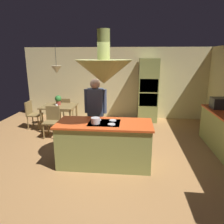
{
  "coord_description": "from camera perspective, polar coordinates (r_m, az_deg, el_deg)",
  "views": [
    {
      "loc": [
        0.55,
        -4.27,
        2.26
      ],
      "look_at": [
        0.1,
        0.4,
        1.0
      ],
      "focal_mm": 33.76,
      "sensor_mm": 36.0,
      "label": 1
    }
  ],
  "objects": [
    {
      "name": "ground",
      "position": [
        4.86,
        -1.67,
        -12.68
      ],
      "size": [
        8.16,
        8.16,
        0.0
      ],
      "primitive_type": "plane",
      "color": "#9E7042"
    },
    {
      "name": "wall_back",
      "position": [
        7.8,
        1.44,
        7.78
      ],
      "size": [
        6.8,
        0.1,
        2.55
      ],
      "primitive_type": "cube",
      "color": "beige",
      "rests_on": "ground"
    },
    {
      "name": "kitchen_island",
      "position": [
        4.48,
        -2.04,
        -8.54
      ],
      "size": [
        1.96,
        0.85,
        0.95
      ],
      "color": "#8C934C",
      "rests_on": "ground"
    },
    {
      "name": "oven_tower",
      "position": [
        7.42,
        9.74,
        5.74
      ],
      "size": [
        0.66,
        0.62,
        2.18
      ],
      "color": "#8C934C",
      "rests_on": "ground"
    },
    {
      "name": "dining_table",
      "position": [
        6.76,
        -14.11,
        0.81
      ],
      "size": [
        1.03,
        0.83,
        0.76
      ],
      "color": "brown",
      "rests_on": "ground"
    },
    {
      "name": "person_at_island",
      "position": [
        4.99,
        -4.45,
        0.49
      ],
      "size": [
        0.53,
        0.23,
        1.75
      ],
      "color": "tan",
      "rests_on": "ground"
    },
    {
      "name": "range_hood",
      "position": [
        4.11,
        -2.23,
        11.2
      ],
      "size": [
        1.1,
        1.1,
        1.0
      ],
      "color": "#8C934C"
    },
    {
      "name": "pendant_light_over_table",
      "position": [
        6.58,
        -14.79,
        11.08
      ],
      "size": [
        0.32,
        0.32,
        0.82
      ],
      "color": "beige"
    },
    {
      "name": "chair_facing_island",
      "position": [
        6.22,
        -15.94,
        -1.95
      ],
      "size": [
        0.4,
        0.4,
        0.87
      ],
      "color": "brown",
      "rests_on": "ground"
    },
    {
      "name": "chair_by_back_wall",
      "position": [
        7.38,
        -12.42,
        0.91
      ],
      "size": [
        0.4,
        0.4,
        0.87
      ],
      "rotation": [
        0.0,
        0.0,
        3.14
      ],
      "color": "brown",
      "rests_on": "ground"
    },
    {
      "name": "chair_at_corner",
      "position": [
        7.14,
        -20.8,
        -0.2
      ],
      "size": [
        0.4,
        0.4,
        0.87
      ],
      "rotation": [
        0.0,
        0.0,
        1.57
      ],
      "color": "brown",
      "rests_on": "ground"
    },
    {
      "name": "potted_plant_on_table",
      "position": [
        6.8,
        -14.37,
        3.27
      ],
      "size": [
        0.2,
        0.2,
        0.3
      ],
      "color": "#99382D",
      "rests_on": "dining_table"
    },
    {
      "name": "cup_on_table",
      "position": [
        6.53,
        -14.79,
        1.67
      ],
      "size": [
        0.07,
        0.07,
        0.09
      ],
      "primitive_type": "cylinder",
      "color": "white",
      "rests_on": "dining_table"
    },
    {
      "name": "microwave_on_counter",
      "position": [
        6.12,
        27.39,
        2.14
      ],
      "size": [
        0.46,
        0.36,
        0.28
      ],
      "primitive_type": "cube",
      "color": "#232326",
      "rests_on": "counter_run_right"
    },
    {
      "name": "cooking_pot_on_cooktop",
      "position": [
        4.19,
        -4.51,
        -2.33
      ],
      "size": [
        0.18,
        0.18,
        0.12
      ],
      "primitive_type": "cylinder",
      "color": "#B2B2B7",
      "rests_on": "kitchen_island"
    }
  ]
}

